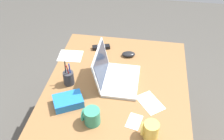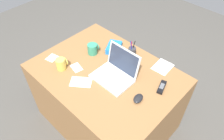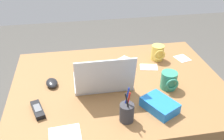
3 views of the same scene
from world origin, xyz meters
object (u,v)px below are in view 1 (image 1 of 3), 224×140
(cordless_phone, at_px, (101,47))
(pen_holder, at_px, (69,78))
(coffee_mug_tall, at_px, (150,130))
(coffee_mug_white, at_px, (92,116))
(computer_mouse, at_px, (129,54))
(laptop, at_px, (115,75))
(snack_bag, at_px, (68,101))

(cordless_phone, bearing_deg, pen_holder, 162.52)
(coffee_mug_tall, height_order, cordless_phone, coffee_mug_tall)
(coffee_mug_white, xyz_separation_m, pen_holder, (0.29, 0.22, -0.00))
(coffee_mug_white, bearing_deg, pen_holder, 36.71)
(cordless_phone, bearing_deg, computer_mouse, -105.86)
(laptop, bearing_deg, cordless_phone, 24.46)
(coffee_mug_tall, xyz_separation_m, snack_bag, (0.15, 0.49, -0.02))
(laptop, height_order, coffee_mug_tall, laptop)
(laptop, xyz_separation_m, cordless_phone, (0.35, 0.16, -0.04))
(coffee_mug_white, relative_size, snack_bag, 0.60)
(computer_mouse, relative_size, snack_bag, 0.58)
(computer_mouse, bearing_deg, snack_bag, 138.96)
(cordless_phone, bearing_deg, laptop, -155.54)
(coffee_mug_tall, distance_m, cordless_phone, 0.86)
(computer_mouse, bearing_deg, laptop, 156.83)
(computer_mouse, distance_m, cordless_phone, 0.23)
(coffee_mug_white, bearing_deg, laptop, -12.01)
(computer_mouse, relative_size, cordless_phone, 0.70)
(cordless_phone, bearing_deg, snack_bag, 171.91)
(laptop, distance_m, coffee_mug_white, 0.37)
(cordless_phone, xyz_separation_m, pen_holder, (-0.42, 0.13, 0.04))
(coffee_mug_white, height_order, pen_holder, pen_holder)
(laptop, xyz_separation_m, computer_mouse, (0.29, -0.06, -0.03))
(coffee_mug_white, bearing_deg, coffee_mug_tall, -97.62)
(coffee_mug_white, relative_size, coffee_mug_tall, 1.00)
(pen_holder, bearing_deg, coffee_mug_white, -143.29)
(snack_bag, bearing_deg, computer_mouse, -29.52)
(computer_mouse, relative_size, coffee_mug_white, 0.97)
(laptop, relative_size, coffee_mug_tall, 3.20)
(computer_mouse, xyz_separation_m, pen_holder, (-0.36, 0.35, 0.03))
(pen_holder, bearing_deg, computer_mouse, -44.46)
(laptop, xyz_separation_m, coffee_mug_tall, (-0.40, -0.25, 0.00))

